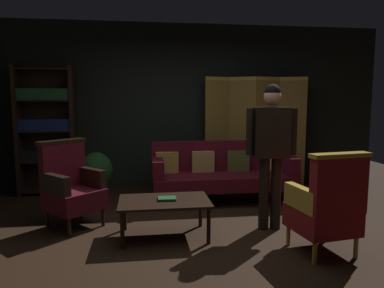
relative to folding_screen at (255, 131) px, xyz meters
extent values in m
plane|color=black|center=(-1.27, -2.12, -0.99)|extent=(10.00, 10.00, 0.00)
cube|color=black|center=(-1.27, 0.33, 0.41)|extent=(7.20, 0.10, 2.80)
cube|color=olive|center=(-0.63, 0.09, -0.04)|extent=(0.45, 0.14, 1.90)
cube|color=gold|center=(-0.63, 0.09, 0.88)|extent=(0.46, 0.14, 0.06)
cube|color=olive|center=(-0.21, 0.02, -0.04)|extent=(0.41, 0.26, 1.90)
cube|color=gold|center=(-0.21, 0.02, 0.88)|extent=(0.41, 0.27, 0.06)
cube|color=olive|center=(0.21, -0.04, -0.04)|extent=(0.45, 0.15, 1.90)
cube|color=gold|center=(0.21, -0.04, 0.88)|extent=(0.45, 0.16, 0.06)
cube|color=olive|center=(0.64, -0.07, -0.04)|extent=(0.43, 0.22, 1.90)
cube|color=gold|center=(0.64, -0.07, 0.88)|extent=(0.43, 0.22, 0.06)
cube|color=black|center=(-3.84, 0.06, 0.04)|extent=(0.06, 0.32, 2.05)
cube|color=black|center=(-3.00, 0.06, 0.04)|extent=(0.06, 0.32, 2.05)
cube|color=black|center=(-3.42, 0.21, 0.04)|extent=(0.90, 0.02, 2.05)
cube|color=black|center=(-3.42, 0.06, -0.93)|extent=(0.86, 0.30, 0.02)
cube|color=black|center=(-3.42, 0.06, -0.44)|extent=(0.86, 0.30, 0.02)
cube|color=black|center=(-3.42, 0.04, -0.35)|extent=(0.78, 0.22, 0.16)
cube|color=black|center=(-3.42, 0.06, 0.04)|extent=(0.86, 0.30, 0.02)
cube|color=navy|center=(-3.42, 0.04, 0.14)|extent=(0.78, 0.22, 0.18)
cube|color=black|center=(-3.42, 0.06, 0.52)|extent=(0.86, 0.30, 0.02)
cube|color=#1E4C28|center=(-3.42, 0.04, 0.62)|extent=(0.78, 0.22, 0.17)
cube|color=black|center=(-3.42, 0.06, 1.00)|extent=(0.86, 0.30, 0.02)
cylinder|color=black|center=(-1.67, -1.07, -0.88)|extent=(0.07, 0.07, 0.22)
cylinder|color=black|center=(0.23, -1.07, -0.88)|extent=(0.07, 0.07, 0.22)
cylinder|color=black|center=(-1.67, -0.47, -0.88)|extent=(0.07, 0.07, 0.22)
cylinder|color=black|center=(0.23, -0.47, -0.88)|extent=(0.07, 0.07, 0.22)
cube|color=#4C0F19|center=(-0.72, -0.77, -0.67)|extent=(2.10, 0.76, 0.20)
cube|color=#4C0F19|center=(-0.72, -0.46, -0.34)|extent=(2.10, 0.18, 0.46)
cube|color=#4C0F19|center=(-1.70, -0.77, -0.44)|extent=(0.16, 0.68, 0.26)
cube|color=#4C0F19|center=(0.26, -0.77, -0.44)|extent=(0.16, 0.68, 0.26)
cube|color=#B79338|center=(-1.55, -0.57, -0.42)|extent=(0.35, 0.16, 0.34)
cube|color=tan|center=(-1.00, -0.57, -0.42)|extent=(0.34, 0.13, 0.34)
cube|color=#4C5123|center=(-0.44, -0.57, -0.42)|extent=(0.35, 0.15, 0.34)
cube|color=beige|center=(0.11, -0.57, -0.42)|extent=(0.35, 0.16, 0.35)
cylinder|color=black|center=(-2.13, -2.31, -0.79)|extent=(0.04, 0.04, 0.39)
cylinder|color=black|center=(-1.23, -2.31, -0.79)|extent=(0.04, 0.04, 0.39)
cylinder|color=black|center=(-2.13, -1.77, -0.79)|extent=(0.04, 0.04, 0.39)
cylinder|color=black|center=(-1.23, -1.77, -0.79)|extent=(0.04, 0.04, 0.39)
cube|color=black|center=(-1.68, -2.04, -0.58)|extent=(1.00, 0.64, 0.03)
cylinder|color=gold|center=(0.05, -2.39, -0.88)|extent=(0.04, 0.04, 0.22)
cylinder|color=gold|center=(-0.40, -2.46, -0.88)|extent=(0.04, 0.04, 0.22)
cylinder|color=gold|center=(0.12, -2.85, -0.88)|extent=(0.04, 0.04, 0.22)
cylinder|color=gold|center=(-0.34, -2.91, -0.88)|extent=(0.04, 0.04, 0.22)
cube|color=maroon|center=(-0.14, -2.65, -0.65)|extent=(0.63, 0.63, 0.24)
cube|color=maroon|center=(-0.11, -2.88, -0.26)|extent=(0.57, 0.20, 0.54)
cube|color=gold|center=(-0.11, -2.88, 0.03)|extent=(0.61, 0.21, 0.04)
cube|color=gold|center=(0.09, -2.62, -0.42)|extent=(0.16, 0.51, 0.22)
cube|color=gold|center=(-0.38, -2.69, -0.42)|extent=(0.16, 0.51, 0.22)
cylinder|color=black|center=(-2.74, -1.90, -0.88)|extent=(0.04, 0.04, 0.22)
cylinder|color=black|center=(-2.40, -1.59, -0.88)|extent=(0.04, 0.04, 0.22)
cylinder|color=black|center=(-3.05, -1.56, -0.88)|extent=(0.04, 0.04, 0.22)
cylinder|color=black|center=(-2.71, -1.25, -0.88)|extent=(0.04, 0.04, 0.22)
cube|color=#4C0F19|center=(-2.72, -1.58, -0.65)|extent=(0.79, 0.79, 0.24)
cube|color=#4C0F19|center=(-2.88, -1.41, -0.26)|extent=(0.49, 0.47, 0.54)
cube|color=black|center=(-2.88, -1.41, 0.03)|extent=(0.53, 0.50, 0.04)
cube|color=black|center=(-2.90, -1.74, -0.42)|extent=(0.41, 0.43, 0.22)
cube|color=black|center=(-2.55, -1.41, -0.42)|extent=(0.41, 0.43, 0.22)
cylinder|color=black|center=(-0.36, -1.97, -0.56)|extent=(0.12, 0.12, 0.86)
cylinder|color=black|center=(-0.50, -1.95, -0.56)|extent=(0.12, 0.12, 0.86)
cube|color=maroon|center=(-0.43, -1.96, -0.09)|extent=(0.34, 0.19, 0.09)
cube|color=black|center=(-0.43, -1.96, 0.16)|extent=(0.42, 0.25, 0.58)
cube|color=white|center=(-0.42, -1.85, 0.19)|extent=(0.14, 0.03, 0.41)
cube|color=maroon|center=(-0.42, -1.85, 0.42)|extent=(0.09, 0.03, 0.04)
cylinder|color=black|center=(-0.19, -1.99, 0.17)|extent=(0.09, 0.09, 0.54)
cylinder|color=black|center=(-0.68, -1.93, 0.17)|extent=(0.09, 0.09, 0.54)
sphere|color=tan|center=(-0.43, -1.96, 0.57)|extent=(0.20, 0.20, 0.20)
sphere|color=black|center=(-0.43, -1.96, 0.62)|extent=(0.18, 0.18, 0.18)
cylinder|color=brown|center=(-2.58, -0.61, -0.85)|extent=(0.28, 0.28, 0.28)
ellipsoid|color=#193D19|center=(-2.58, -0.61, -0.49)|extent=(0.47, 0.47, 0.54)
cube|color=#1E4C28|center=(-1.65, -2.03, -0.55)|extent=(0.20, 0.16, 0.03)
camera|label=1|loc=(-1.92, -5.92, 0.55)|focal=33.69mm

